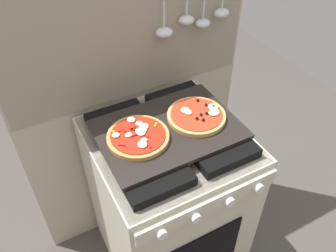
{
  "coord_description": "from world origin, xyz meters",
  "views": [
    {
      "loc": [
        -0.47,
        -0.88,
        1.82
      ],
      "look_at": [
        0.0,
        0.0,
        0.93
      ],
      "focal_mm": 37.4,
      "sensor_mm": 36.0,
      "label": 1
    }
  ],
  "objects_px": {
    "pizza_left": "(138,136)",
    "pizza_right": "(197,115)",
    "baking_tray": "(168,129)",
    "stove": "(168,201)"
  },
  "relations": [
    {
      "from": "stove",
      "to": "baking_tray",
      "type": "xyz_separation_m",
      "value": [
        0.0,
        0.0,
        0.46
      ]
    },
    {
      "from": "baking_tray",
      "to": "pizza_left",
      "type": "distance_m",
      "value": 0.13
    },
    {
      "from": "pizza_left",
      "to": "pizza_right",
      "type": "distance_m",
      "value": 0.26
    },
    {
      "from": "stove",
      "to": "pizza_left",
      "type": "distance_m",
      "value": 0.49
    },
    {
      "from": "stove",
      "to": "pizza_right",
      "type": "distance_m",
      "value": 0.5
    },
    {
      "from": "stove",
      "to": "pizza_left",
      "type": "relative_size",
      "value": 3.86
    },
    {
      "from": "baking_tray",
      "to": "pizza_left",
      "type": "relative_size",
      "value": 2.31
    },
    {
      "from": "pizza_left",
      "to": "baking_tray",
      "type": "bearing_deg",
      "value": -2.06
    },
    {
      "from": "pizza_left",
      "to": "pizza_right",
      "type": "xyz_separation_m",
      "value": [
        0.26,
        -0.0,
        -0.0
      ]
    },
    {
      "from": "baking_tray",
      "to": "pizza_left",
      "type": "bearing_deg",
      "value": 177.94
    }
  ]
}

